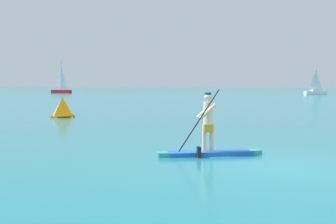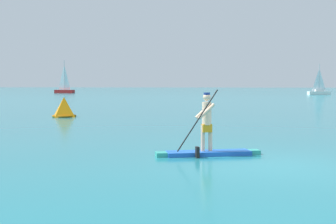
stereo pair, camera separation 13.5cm
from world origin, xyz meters
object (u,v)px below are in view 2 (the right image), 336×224
(sailboat_right_horizon, at_px, (319,90))
(paddleboarder_mid_center, at_px, (207,141))
(race_marker_buoy, at_px, (64,108))
(sailboat_left_horizon, at_px, (64,89))

(sailboat_right_horizon, bearing_deg, paddleboarder_mid_center, -120.05)
(race_marker_buoy, relative_size, sailboat_right_horizon, 0.27)
(sailboat_left_horizon, xyz_separation_m, sailboat_right_horizon, (50.14, -7.17, -0.15))
(paddleboarder_mid_center, relative_size, sailboat_left_horizon, 0.43)
(paddleboarder_mid_center, relative_size, race_marker_buoy, 1.94)
(race_marker_buoy, xyz_separation_m, sailboat_right_horizon, (26.45, 57.28, 0.28))
(race_marker_buoy, bearing_deg, sailboat_right_horizon, 65.22)
(race_marker_buoy, distance_m, sailboat_left_horizon, 68.67)
(sailboat_left_horizon, height_order, sailboat_right_horizon, sailboat_left_horizon)
(sailboat_left_horizon, distance_m, sailboat_right_horizon, 50.65)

